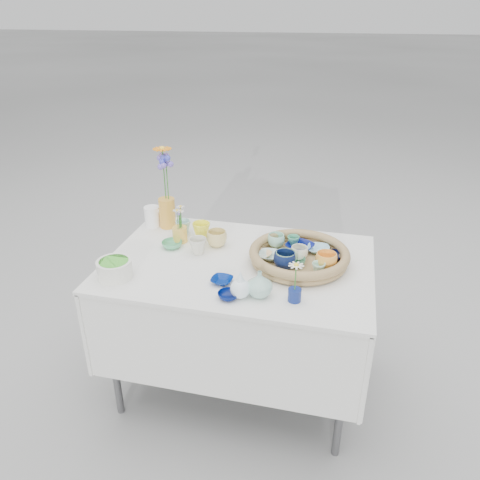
% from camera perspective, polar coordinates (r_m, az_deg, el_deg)
% --- Properties ---
extents(ground, '(80.00, 80.00, 0.00)m').
position_cam_1_polar(ground, '(2.70, -0.10, -16.97)').
color(ground, '#A7A7A6').
extents(display_table, '(1.26, 0.86, 0.77)m').
position_cam_1_polar(display_table, '(2.70, -0.10, -16.97)').
color(display_table, silver).
rests_on(display_table, ground).
extents(wicker_tray, '(0.47, 0.47, 0.08)m').
position_cam_1_polar(wicker_tray, '(2.22, 7.21, -1.95)').
color(wicker_tray, olive).
rests_on(wicker_tray, display_table).
extents(tray_ceramic_0, '(0.17, 0.17, 0.03)m').
position_cam_1_polar(tray_ceramic_0, '(2.32, 7.31, -0.84)').
color(tray_ceramic_0, navy).
rests_on(tray_ceramic_0, wicker_tray).
extents(tray_ceramic_1, '(0.12, 0.12, 0.03)m').
position_cam_1_polar(tray_ceramic_1, '(2.26, 11.33, -1.97)').
color(tray_ceramic_1, black).
rests_on(tray_ceramic_1, wicker_tray).
extents(tray_ceramic_2, '(0.12, 0.12, 0.08)m').
position_cam_1_polar(tray_ceramic_2, '(2.16, 10.45, -2.50)').
color(tray_ceramic_2, '#FFAC42').
rests_on(tray_ceramic_2, wicker_tray).
extents(tray_ceramic_3, '(0.12, 0.12, 0.03)m').
position_cam_1_polar(tray_ceramic_3, '(2.18, 6.59, -2.64)').
color(tray_ceramic_3, '#417C59').
rests_on(tray_ceramic_3, wicker_tray).
extents(tray_ceramic_4, '(0.12, 0.12, 0.08)m').
position_cam_1_polar(tray_ceramic_4, '(2.15, 5.56, -2.40)').
color(tray_ceramic_4, '#74A67B').
rests_on(tray_ceramic_4, wicker_tray).
extents(tray_ceramic_5, '(0.11, 0.11, 0.03)m').
position_cam_1_polar(tray_ceramic_5, '(2.23, 3.74, -1.94)').
color(tray_ceramic_5, '#9DBEB6').
rests_on(tray_ceramic_5, wicker_tray).
extents(tray_ceramic_6, '(0.09, 0.09, 0.07)m').
position_cam_1_polar(tray_ceramic_6, '(2.33, 4.42, -0.06)').
color(tray_ceramic_6, '#9ADAC2').
rests_on(tray_ceramic_6, wicker_tray).
extents(tray_ceramic_7, '(0.09, 0.09, 0.07)m').
position_cam_1_polar(tray_ceramic_7, '(2.23, 7.23, -1.58)').
color(tray_ceramic_7, white).
rests_on(tray_ceramic_7, wicker_tray).
extents(tray_ceramic_8, '(0.12, 0.12, 0.03)m').
position_cam_1_polar(tray_ceramic_8, '(2.32, 9.54, -1.13)').
color(tray_ceramic_8, '#9BDBEC').
rests_on(tray_ceramic_8, wicker_tray).
extents(tray_ceramic_9, '(0.13, 0.13, 0.08)m').
position_cam_1_polar(tray_ceramic_9, '(2.14, 5.44, -2.52)').
color(tray_ceramic_9, '#0D1A47').
rests_on(tray_ceramic_9, wicker_tray).
extents(tray_ceramic_10, '(0.12, 0.12, 0.02)m').
position_cam_1_polar(tray_ceramic_10, '(2.24, 2.60, -1.80)').
color(tray_ceramic_10, '#DAB078').
rests_on(tray_ceramic_10, wicker_tray).
extents(tray_ceramic_11, '(0.07, 0.07, 0.06)m').
position_cam_1_polar(tray_ceramic_11, '(2.12, 9.54, -3.43)').
color(tray_ceramic_11, '#ADDFC6').
rests_on(tray_ceramic_11, wicker_tray).
extents(tray_ceramic_12, '(0.07, 0.07, 0.06)m').
position_cam_1_polar(tray_ceramic_12, '(2.34, 6.52, -0.15)').
color(tray_ceramic_12, '#47A278').
rests_on(tray_ceramic_12, wicker_tray).
extents(loose_ceramic_0, '(0.10, 0.10, 0.09)m').
position_cam_1_polar(loose_ceramic_0, '(2.46, -4.72, 1.17)').
color(loose_ceramic_0, '#FFF830').
rests_on(loose_ceramic_0, display_table).
extents(loose_ceramic_1, '(0.11, 0.11, 0.08)m').
position_cam_1_polar(loose_ceramic_1, '(2.37, -2.85, 0.19)').
color(loose_ceramic_1, '#D9C375').
rests_on(loose_ceramic_1, display_table).
extents(loose_ceramic_2, '(0.11, 0.11, 0.03)m').
position_cam_1_polar(loose_ceramic_2, '(2.39, -8.28, -0.54)').
color(loose_ceramic_2, '#4EAA71').
rests_on(loose_ceramic_2, display_table).
extents(loose_ceramic_3, '(0.11, 0.11, 0.08)m').
position_cam_1_polar(loose_ceramic_3, '(2.30, -5.14, -0.74)').
color(loose_ceramic_3, beige).
rests_on(loose_ceramic_3, display_table).
extents(loose_ceramic_4, '(0.10, 0.10, 0.02)m').
position_cam_1_polar(loose_ceramic_4, '(2.07, -2.22, -4.95)').
color(loose_ceramic_4, navy).
rests_on(loose_ceramic_4, display_table).
extents(loose_ceramic_5, '(0.09, 0.09, 0.07)m').
position_cam_1_polar(loose_ceramic_5, '(2.52, -6.94, 1.58)').
color(loose_ceramic_5, '#A4D3C8').
rests_on(loose_ceramic_5, display_table).
extents(loose_ceramic_6, '(0.11, 0.11, 0.03)m').
position_cam_1_polar(loose_ceramic_6, '(1.96, -1.44, -6.77)').
color(loose_ceramic_6, '#021053').
rests_on(loose_ceramic_6, display_table).
extents(fluted_bowl, '(0.19, 0.19, 0.08)m').
position_cam_1_polar(fluted_bowl, '(2.17, -15.03, -3.42)').
color(fluted_bowl, white).
rests_on(fluted_bowl, display_table).
extents(bud_vase_paleblue, '(0.11, 0.11, 0.13)m').
position_cam_1_polar(bud_vase_paleblue, '(1.94, 0.03, -5.39)').
color(bud_vase_paleblue, white).
rests_on(bud_vase_paleblue, display_table).
extents(bud_vase_seafoam, '(0.13, 0.13, 0.12)m').
position_cam_1_polar(bud_vase_seafoam, '(1.96, 2.39, -5.34)').
color(bud_vase_seafoam, '#93C0B1').
rests_on(bud_vase_seafoam, display_table).
extents(bud_vase_cobalt, '(0.07, 0.07, 0.06)m').
position_cam_1_polar(bud_vase_cobalt, '(1.95, 6.67, -6.67)').
color(bud_vase_cobalt, navy).
rests_on(bud_vase_cobalt, display_table).
extents(single_daisy, '(0.09, 0.09, 0.13)m').
position_cam_1_polar(single_daisy, '(1.91, 6.78, -4.56)').
color(single_daisy, white).
rests_on(single_daisy, bud_vase_cobalt).
extents(tall_vase_yellow, '(0.11, 0.11, 0.17)m').
position_cam_1_polar(tall_vase_yellow, '(2.59, -8.86, 3.29)').
color(tall_vase_yellow, gold).
rests_on(tall_vase_yellow, display_table).
extents(gerbera, '(0.14, 0.14, 0.29)m').
position_cam_1_polar(gerbera, '(2.52, -9.24, 7.93)').
color(gerbera, orange).
rests_on(gerbera, tall_vase_yellow).
extents(hydrangea, '(0.08, 0.08, 0.28)m').
position_cam_1_polar(hydrangea, '(2.52, -8.86, 7.12)').
color(hydrangea, '#3A41CB').
rests_on(hydrangea, tall_vase_yellow).
extents(white_pitcher, '(0.14, 0.12, 0.11)m').
position_cam_1_polar(white_pitcher, '(2.62, -10.65, 2.82)').
color(white_pitcher, white).
rests_on(white_pitcher, display_table).
extents(daisy_cup, '(0.10, 0.10, 0.08)m').
position_cam_1_polar(daisy_cup, '(2.43, -7.34, 0.69)').
color(daisy_cup, '#F1B944').
rests_on(daisy_cup, display_table).
extents(daisy_posy, '(0.09, 0.09, 0.13)m').
position_cam_1_polar(daisy_posy, '(2.38, -7.50, 2.88)').
color(daisy_posy, silver).
rests_on(daisy_posy, daisy_cup).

